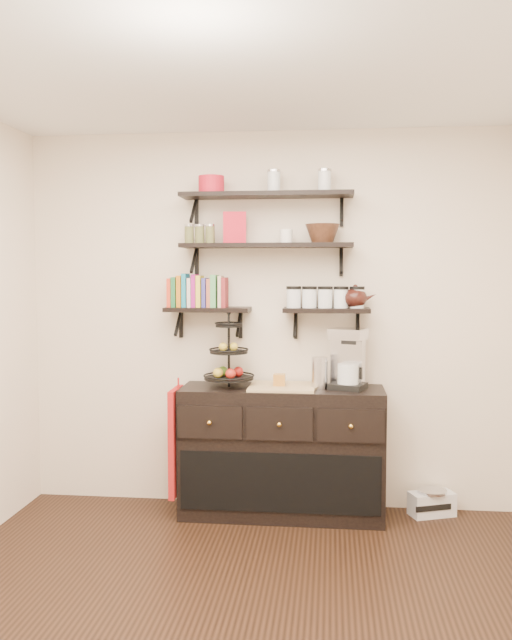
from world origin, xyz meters
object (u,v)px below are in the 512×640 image
object	(u,v)px
fruit_stand	(229,362)
radio	(432,503)
coffee_maker	(348,360)
sideboard	(282,451)

from	to	relation	value
fruit_stand	radio	size ratio (longest dim) A/B	1.50
coffee_maker	radio	xyz separation A→B (m)	(0.59, 0.07, -1.01)
sideboard	fruit_stand	size ratio (longest dim) A/B	2.75
fruit_stand	radio	xyz separation A→B (m)	(1.41, 0.10, -0.99)
sideboard	coffee_maker	bearing A→B (deg)	3.60
coffee_maker	radio	distance (m)	1.17
fruit_stand	coffee_maker	world-z (taller)	fruit_stand
coffee_maker	sideboard	bearing A→B (deg)	-156.40
coffee_maker	radio	world-z (taller)	coffee_maker
sideboard	radio	size ratio (longest dim) A/B	4.12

